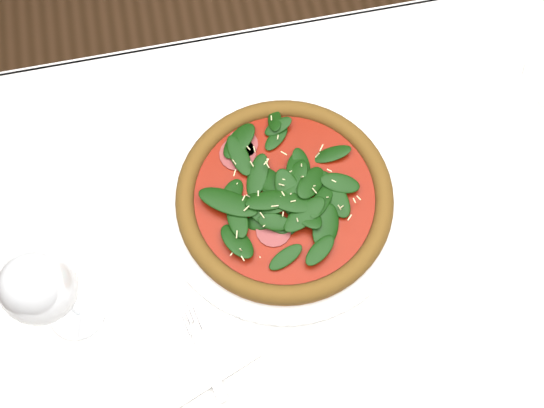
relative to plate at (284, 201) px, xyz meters
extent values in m
plane|color=brown|center=(0.03, -0.07, -0.76)|extent=(6.00, 6.00, 0.00)
cube|color=white|center=(0.03, -0.07, -0.03)|extent=(1.20, 0.80, 0.04)
cylinder|color=#4A2D1D|center=(-0.51, 0.27, -0.40)|extent=(0.06, 0.06, 0.71)
cylinder|color=#4A2D1D|center=(0.57, 0.27, -0.40)|extent=(0.06, 0.06, 0.71)
cube|color=white|center=(0.03, 0.33, -0.12)|extent=(1.20, 0.01, 0.22)
cylinder|color=white|center=(0.00, 0.00, 0.00)|extent=(0.39, 0.39, 0.01)
torus|color=white|center=(0.00, 0.00, 0.00)|extent=(0.39, 0.39, 0.01)
cylinder|color=#9B6825|center=(0.00, 0.00, 0.01)|extent=(0.42, 0.42, 0.01)
torus|color=#A67026|center=(0.00, 0.00, 0.02)|extent=(0.42, 0.42, 0.03)
cylinder|color=#971E05|center=(0.00, 0.00, 0.02)|extent=(0.35, 0.35, 0.00)
cylinder|color=#943E3B|center=(0.00, 0.00, 0.02)|extent=(0.31, 0.31, 0.00)
ellipsoid|color=#113509|center=(0.00, 0.00, 0.03)|extent=(0.33, 0.33, 0.03)
cylinder|color=beige|center=(0.00, 0.00, 0.04)|extent=(0.31, 0.31, 0.00)
cylinder|color=silver|center=(-0.33, -0.11, -0.01)|extent=(0.08, 0.08, 0.00)
cylinder|color=silver|center=(-0.33, -0.11, 0.05)|extent=(0.01, 0.01, 0.11)
ellipsoid|color=silver|center=(-0.33, -0.11, 0.15)|extent=(0.09, 0.09, 0.12)
cube|color=white|center=(-0.16, -0.22, 0.00)|extent=(0.15, 0.10, 0.01)
cube|color=silver|center=(-0.16, -0.22, 0.00)|extent=(0.04, 0.11, 0.00)
cube|color=silver|center=(-0.17, -0.15, 0.00)|extent=(0.03, 0.05, 0.00)
camera|label=1|loc=(-0.09, -0.33, 0.88)|focal=40.00mm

